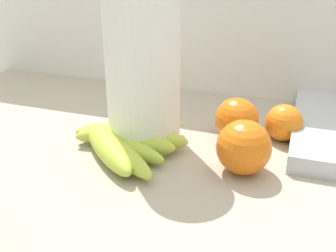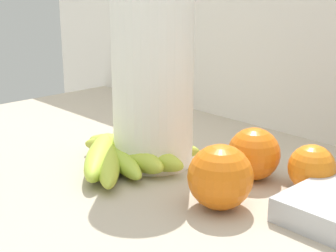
# 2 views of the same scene
# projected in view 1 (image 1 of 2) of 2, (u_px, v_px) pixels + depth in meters

# --- Properties ---
(wall_back) EXTENTS (1.86, 0.06, 1.30)m
(wall_back) POSITION_uv_depth(u_px,v_px,m) (276.00, 173.00, 1.00)
(wall_back) COLOR silver
(wall_back) RESTS_ON ground
(banana_bunch) EXTENTS (0.20, 0.22, 0.04)m
(banana_bunch) POSITION_uv_depth(u_px,v_px,m) (123.00, 140.00, 0.67)
(banana_bunch) COLOR #B0CE3F
(banana_bunch) RESTS_ON counter
(orange_right) EXTENTS (0.08, 0.08, 0.08)m
(orange_right) POSITION_uv_depth(u_px,v_px,m) (237.00, 119.00, 0.70)
(orange_right) COLOR orange
(orange_right) RESTS_ON counter
(orange_back_left) EXTENTS (0.08, 0.08, 0.08)m
(orange_back_left) POSITION_uv_depth(u_px,v_px,m) (244.00, 147.00, 0.60)
(orange_back_left) COLOR orange
(orange_back_left) RESTS_ON counter
(orange_far_right) EXTENTS (0.06, 0.06, 0.06)m
(orange_far_right) POSITION_uv_depth(u_px,v_px,m) (284.00, 123.00, 0.70)
(orange_far_right) COLOR orange
(orange_far_right) RESTS_ON counter
(paper_towel_roll) EXTENTS (0.12, 0.12, 0.31)m
(paper_towel_roll) POSITION_uv_depth(u_px,v_px,m) (143.00, 62.00, 0.65)
(paper_towel_roll) COLOR white
(paper_towel_roll) RESTS_ON counter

